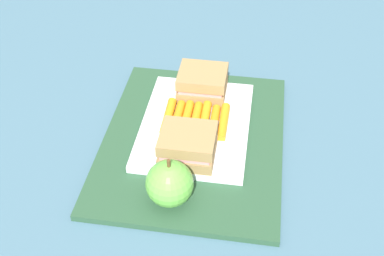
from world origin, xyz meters
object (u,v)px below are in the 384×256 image
at_px(sandwich_half_left, 202,83).
at_px(carrot_sticks_bundle, 196,119).
at_px(sandwich_half_right, 188,145).
at_px(food_tray, 196,125).
at_px(apple, 170,183).

height_order(sandwich_half_left, carrot_sticks_bundle, sandwich_half_left).
relative_size(sandwich_half_left, carrot_sticks_bundle, 0.78).
relative_size(sandwich_half_left, sandwich_half_right, 1.00).
bearing_deg(sandwich_half_right, carrot_sticks_bundle, 179.90).
relative_size(food_tray, carrot_sticks_bundle, 2.23).
bearing_deg(food_tray, sandwich_half_right, 0.00).
bearing_deg(sandwich_half_left, sandwich_half_right, 0.00).
bearing_deg(apple, carrot_sticks_bundle, 175.39).
relative_size(food_tray, sandwich_half_left, 2.88).
distance_m(food_tray, carrot_sticks_bundle, 0.01).
xyz_separation_m(food_tray, apple, (0.16, -0.01, 0.03)).
xyz_separation_m(sandwich_half_right, carrot_sticks_bundle, (-0.08, 0.00, -0.02)).
xyz_separation_m(food_tray, sandwich_half_left, (-0.08, 0.00, 0.03)).
bearing_deg(sandwich_half_left, apple, -3.04).
distance_m(food_tray, sandwich_half_right, 0.08).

